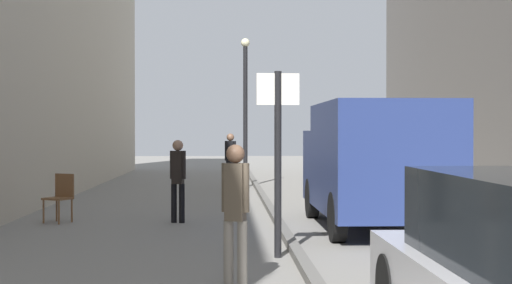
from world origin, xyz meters
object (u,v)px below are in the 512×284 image
object	(u,v)px
cafe_chair_near_window	(61,194)
lamp_post	(245,102)
pedestrian_main_foreground	(235,205)
pedestrian_mid_block	(178,175)
pedestrian_far_crossing	(230,158)
delivery_van	(374,161)
street_sign_post	(278,147)

from	to	relation	value
cafe_chair_near_window	lamp_post	bearing A→B (deg)	-84.69
pedestrian_main_foreground	pedestrian_mid_block	xyz separation A→B (m)	(-1.02, 6.04, -0.01)
pedestrian_mid_block	lamp_post	xyz separation A→B (m)	(1.57, 9.39, 1.80)
pedestrian_main_foreground	cafe_chair_near_window	world-z (taller)	pedestrian_main_foreground
pedestrian_mid_block	pedestrian_far_crossing	xyz separation A→B (m)	(1.08, 7.63, 0.07)
delivery_van	cafe_chair_near_window	xyz separation A→B (m)	(-5.90, 1.18, -0.68)
pedestrian_far_crossing	street_sign_post	world-z (taller)	street_sign_post
delivery_van	cafe_chair_near_window	size ratio (longest dim) A/B	5.22
delivery_van	lamp_post	xyz separation A→B (m)	(-2.05, 10.41, 1.50)
delivery_van	lamp_post	world-z (taller)	lamp_post
street_sign_post	lamp_post	distance (m)	13.48
pedestrian_main_foreground	pedestrian_far_crossing	world-z (taller)	pedestrian_far_crossing
pedestrian_main_foreground	lamp_post	size ratio (longest dim) A/B	0.34
delivery_van	pedestrian_mid_block	bearing A→B (deg)	164.28
pedestrian_mid_block	lamp_post	distance (m)	9.69
pedestrian_mid_block	delivery_van	bearing A→B (deg)	-0.95
pedestrian_far_crossing	street_sign_post	distance (m)	11.70
pedestrian_mid_block	pedestrian_far_crossing	distance (m)	7.70
street_sign_post	lamp_post	bearing A→B (deg)	-93.87
pedestrian_mid_block	delivery_van	size ratio (longest dim) A/B	0.33
lamp_post	cafe_chair_near_window	bearing A→B (deg)	-112.64
pedestrian_main_foreground	street_sign_post	world-z (taller)	street_sign_post
pedestrian_main_foreground	street_sign_post	bearing A→B (deg)	-90.13
pedestrian_far_crossing	street_sign_post	size ratio (longest dim) A/B	0.66
cafe_chair_near_window	pedestrian_main_foreground	bearing A→B (deg)	145.95
pedestrian_mid_block	street_sign_post	world-z (taller)	street_sign_post
lamp_post	pedestrian_main_foreground	bearing A→B (deg)	-92.03
pedestrian_mid_block	pedestrian_far_crossing	world-z (taller)	pedestrian_far_crossing
pedestrian_far_crossing	street_sign_post	xyz separation A→B (m)	(0.57, -11.67, 0.56)
pedestrian_main_foreground	street_sign_post	distance (m)	2.18
street_sign_post	cafe_chair_near_window	bearing A→B (deg)	-51.20
delivery_van	street_sign_post	bearing A→B (deg)	-123.14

